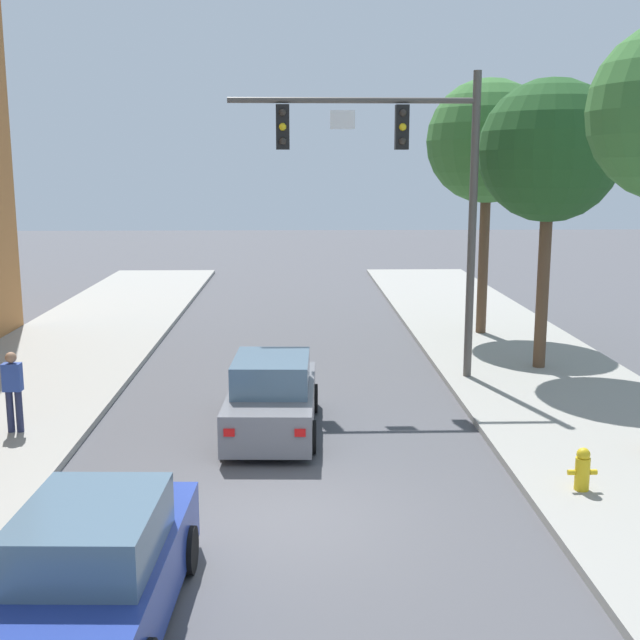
% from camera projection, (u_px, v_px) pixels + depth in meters
% --- Properties ---
extents(ground_plane, '(120.00, 120.00, 0.00)m').
position_uv_depth(ground_plane, '(282.00, 517.00, 12.33)').
color(ground_plane, '#4C4C51').
extents(traffic_signal_mast, '(6.06, 0.38, 7.50)m').
position_uv_depth(traffic_signal_mast, '(405.00, 170.00, 19.23)').
color(traffic_signal_mast, '#514C47').
rests_on(traffic_signal_mast, sidewalk_right).
extents(car_lead_grey, '(1.96, 4.30, 1.60)m').
position_uv_depth(car_lead_grey, '(272.00, 398.00, 16.26)').
color(car_lead_grey, slate).
rests_on(car_lead_grey, ground).
extents(car_following_blue, '(1.96, 4.30, 1.60)m').
position_uv_depth(car_following_blue, '(97.00, 572.00, 9.21)').
color(car_following_blue, navy).
rests_on(car_following_blue, ground).
extents(pedestrian_sidewalk_left_walker, '(0.36, 0.22, 1.64)m').
position_uv_depth(pedestrian_sidewalk_left_walker, '(13.00, 388.00, 15.75)').
color(pedestrian_sidewalk_left_walker, '#232847').
rests_on(pedestrian_sidewalk_left_walker, sidewalk_left).
extents(fire_hydrant, '(0.48, 0.24, 0.72)m').
position_uv_depth(fire_hydrant, '(582.00, 469.00, 12.96)').
color(fire_hydrant, gold).
rests_on(fire_hydrant, sidewalk_right).
extents(street_tree_second, '(3.63, 3.63, 7.46)m').
position_uv_depth(street_tree_second, '(550.00, 152.00, 20.14)').
color(street_tree_second, brown).
rests_on(street_tree_second, sidewalk_right).
extents(street_tree_third, '(3.81, 3.81, 7.95)m').
position_uv_depth(street_tree_third, '(488.00, 142.00, 24.55)').
color(street_tree_third, brown).
rests_on(street_tree_third, sidewalk_right).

